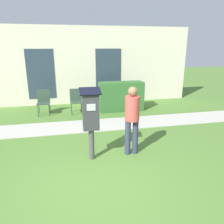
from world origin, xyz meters
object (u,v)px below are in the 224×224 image
parking_meter (91,115)px  person_standing (132,116)px  outdoor_chair_middle (76,99)px  outdoor_chair_left (44,100)px

parking_meter → person_standing: 0.93m
outdoor_chair_middle → parking_meter: bearing=-82.7°
parking_meter → person_standing: parking_meter is taller
outdoor_chair_left → outdoor_chair_middle: size_ratio=1.00×
parking_meter → outdoor_chair_middle: parking_meter is taller
parking_meter → person_standing: bearing=3.4°
person_standing → outdoor_chair_left: person_standing is taller
outdoor_chair_left → outdoor_chair_middle: (1.17, -0.07, 0.00)m
person_standing → outdoor_chair_middle: bearing=116.0°
person_standing → outdoor_chair_middle: size_ratio=1.76×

